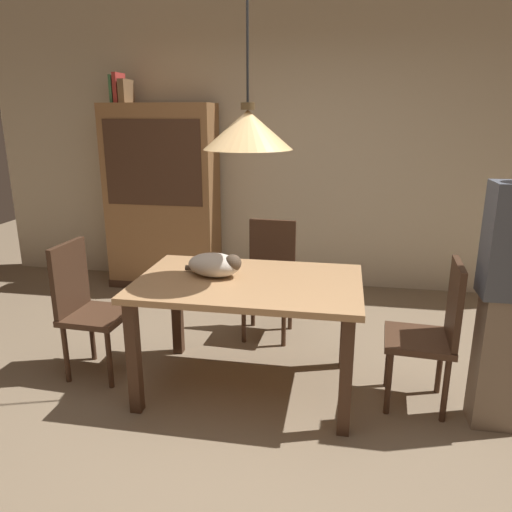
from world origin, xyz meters
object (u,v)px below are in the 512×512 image
(cat_sleeping, at_px, (216,265))
(chair_left_side, at_px, (86,303))
(chair_right_side, at_px, (433,329))
(pendant_lamp, at_px, (248,129))
(chair_far_back, at_px, (270,273))
(book_brown_thick, at_px, (126,91))
(book_green_slim, at_px, (115,89))
(hutch_bookcase, at_px, (163,201))
(dining_table, at_px, (249,295))
(book_red_tall, at_px, (119,88))

(cat_sleeping, bearing_deg, chair_left_side, -177.88)
(chair_right_side, distance_m, cat_sleeping, 1.39)
(pendant_lamp, bearing_deg, chair_right_side, -0.30)
(chair_far_back, distance_m, book_brown_thick, 2.36)
(chair_left_side, relative_size, book_brown_thick, 3.88)
(book_green_slim, bearing_deg, chair_right_side, -33.67)
(hutch_bookcase, xyz_separation_m, book_green_slim, (-0.44, 0.00, 1.09))
(cat_sleeping, bearing_deg, pendant_lamp, -9.74)
(chair_right_side, relative_size, chair_left_side, 1.00)
(chair_right_side, xyz_separation_m, book_brown_thick, (-2.70, 1.88, 1.45))
(dining_table, xyz_separation_m, book_brown_thick, (-1.58, 1.87, 1.31))
(hutch_bookcase, distance_m, book_green_slim, 1.17)
(dining_table, distance_m, hutch_bookcase, 2.27)
(chair_right_side, bearing_deg, book_green_slim, 146.33)
(hutch_bookcase, relative_size, book_red_tall, 6.61)
(chair_right_side, height_order, cat_sleeping, chair_right_side)
(hutch_bookcase, bearing_deg, pendant_lamp, -56.13)
(chair_far_back, bearing_deg, chair_right_side, -38.17)
(dining_table, relative_size, book_green_slim, 5.38)
(chair_right_side, bearing_deg, chair_far_back, 141.83)
(chair_right_side, height_order, book_green_slim, book_green_slim)
(chair_left_side, bearing_deg, dining_table, -0.21)
(dining_table, distance_m, chair_left_side, 1.14)
(cat_sleeping, relative_size, book_brown_thick, 1.63)
(pendant_lamp, relative_size, hutch_bookcase, 0.70)
(book_red_tall, relative_size, book_brown_thick, 1.17)
(chair_right_side, distance_m, hutch_bookcase, 3.06)
(chair_right_side, distance_m, book_green_slim, 3.69)
(cat_sleeping, height_order, pendant_lamp, pendant_lamp)
(cat_sleeping, relative_size, book_red_tall, 1.40)
(chair_right_side, relative_size, book_green_slim, 3.58)
(dining_table, relative_size, hutch_bookcase, 0.76)
(dining_table, xyz_separation_m, book_red_tall, (-1.64, 1.87, 1.34))
(book_red_tall, bearing_deg, book_brown_thick, 0.00)
(chair_left_side, relative_size, hutch_bookcase, 0.50)
(book_red_tall, bearing_deg, chair_right_side, -34.13)
(chair_right_side, xyz_separation_m, hutch_bookcase, (-2.38, 1.88, 0.38))
(hutch_bookcase, relative_size, book_brown_thick, 7.71)
(chair_right_side, bearing_deg, hutch_bookcase, 141.78)
(cat_sleeping, height_order, hutch_bookcase, hutch_bookcase)
(pendant_lamp, bearing_deg, chair_left_side, 179.79)
(dining_table, height_order, book_red_tall, book_red_tall)
(pendant_lamp, height_order, book_green_slim, pendant_lamp)
(dining_table, height_order, chair_right_side, chair_right_side)
(chair_far_back, bearing_deg, hutch_bookcase, 141.75)
(chair_far_back, xyz_separation_m, pendant_lamp, (-0.00, -0.88, 1.15))
(chair_right_side, xyz_separation_m, book_red_tall, (-2.77, 1.88, 1.48))
(chair_far_back, xyz_separation_m, book_green_slim, (-1.70, 0.99, 1.47))
(chair_far_back, relative_size, book_red_tall, 3.32)
(chair_right_side, distance_m, chair_far_back, 1.43)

